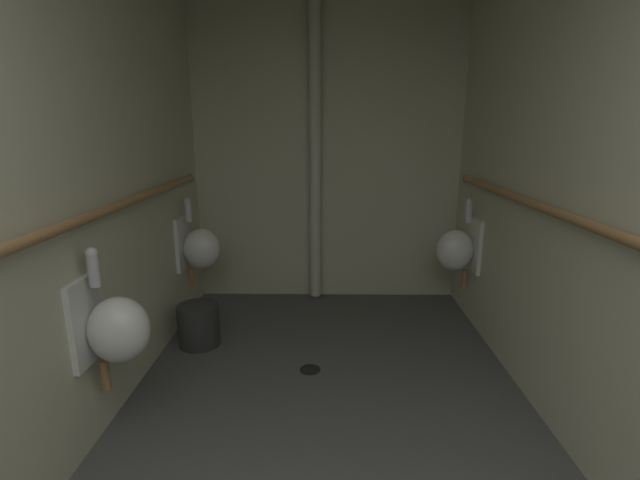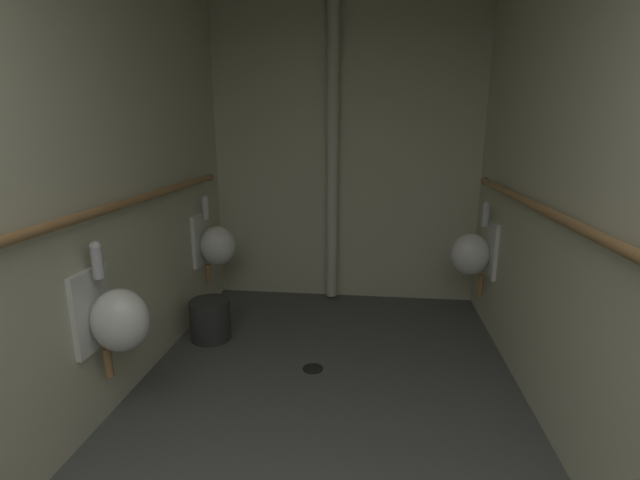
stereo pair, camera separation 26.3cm
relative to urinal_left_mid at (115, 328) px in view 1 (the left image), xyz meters
The scene contains 12 objects.
floor 1.25m from the urinal_left_mid, ahead, with size 2.53×4.26×0.08m, color #4C4F4C.
wall_left 0.74m from the urinal_left_mid, behind, with size 0.06×4.26×2.69m, color beige.
wall_right 2.41m from the urinal_left_mid, ahead, with size 0.06×4.26×2.69m, color beige.
wall_back 2.47m from the urinal_left_mid, 63.42° to the left, with size 2.53×0.06×2.69m, color beige.
urinal_left_mid is the anchor object (origin of this frame).
urinal_left_far 1.52m from the urinal_left_mid, 90.00° to the left, with size 0.32×0.30×0.76m.
urinal_right_mid 2.60m from the urinal_left_mid, 35.32° to the left, with size 0.32×0.30×0.76m.
supply_pipe_left 0.55m from the urinal_left_mid, 162.94° to the left, with size 0.06×3.45×0.06m.
supply_pipe_right 2.27m from the urinal_left_mid, ahead, with size 0.06×3.43×0.06m.
standpipe_back_wall 2.33m from the urinal_left_mid, 64.69° to the left, with size 0.10×0.10×2.64m, color beige.
floor_drain 1.32m from the urinal_left_mid, 35.93° to the left, with size 0.14×0.14×0.01m, color black.
waste_bin 1.15m from the urinal_left_mid, 84.64° to the left, with size 0.31×0.31×0.31m, color #2D2D2D.
Camera 1 is at (-0.01, 0.02, 1.60)m, focal length 25.21 mm.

